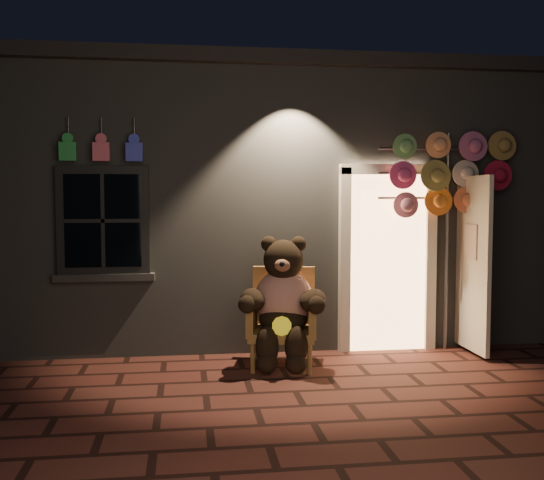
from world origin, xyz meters
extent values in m
plane|color=#4D241D|center=(0.00, 0.00, 0.00)|extent=(60.00, 60.00, 0.00)
cube|color=slate|center=(0.00, 4.00, 1.65)|extent=(7.00, 5.00, 3.30)
cube|color=black|center=(0.00, 4.00, 3.38)|extent=(7.30, 5.30, 0.16)
cube|color=black|center=(-1.90, 1.46, 1.55)|extent=(1.00, 0.10, 1.20)
cube|color=black|center=(-1.90, 1.43, 1.55)|extent=(0.82, 0.06, 1.02)
cube|color=slate|center=(-1.90, 1.46, 0.92)|extent=(1.10, 0.14, 0.08)
cube|color=#F6B76E|center=(1.35, 1.48, 1.05)|extent=(0.92, 0.10, 2.10)
cube|color=beige|center=(0.83, 1.44, 1.05)|extent=(0.12, 0.12, 2.20)
cube|color=beige|center=(1.87, 1.44, 1.05)|extent=(0.12, 0.12, 2.20)
cube|color=beige|center=(1.35, 1.44, 2.13)|extent=(1.16, 0.12, 0.12)
cube|color=beige|center=(2.25, 1.10, 1.05)|extent=(0.05, 0.80, 2.00)
cube|color=green|center=(-2.25, 1.38, 2.30)|extent=(0.18, 0.07, 0.20)
cylinder|color=#59595E|center=(-2.25, 1.44, 2.55)|extent=(0.02, 0.02, 0.25)
cube|color=#D5586B|center=(-1.90, 1.38, 2.30)|extent=(0.18, 0.07, 0.20)
cylinder|color=#59595E|center=(-1.90, 1.44, 2.55)|extent=(0.02, 0.02, 0.25)
cube|color=#363FBF|center=(-1.55, 1.38, 2.30)|extent=(0.18, 0.07, 0.20)
cylinder|color=#59595E|center=(-1.55, 1.44, 2.55)|extent=(0.02, 0.02, 0.25)
cube|color=#AC7E42|center=(0.01, 0.87, 0.36)|extent=(0.80, 0.76, 0.10)
cube|color=#AC7E42|center=(0.07, 1.15, 0.70)|extent=(0.68, 0.22, 0.68)
cube|color=#AC7E42|center=(-0.31, 0.92, 0.56)|extent=(0.20, 0.59, 0.39)
cube|color=#AC7E42|center=(0.32, 0.78, 0.56)|extent=(0.20, 0.59, 0.39)
cylinder|color=#AC7E42|center=(-0.33, 0.66, 0.16)|extent=(0.05, 0.05, 0.31)
cylinder|color=#AC7E42|center=(0.24, 0.54, 0.16)|extent=(0.05, 0.05, 0.31)
cylinder|color=#AC7E42|center=(-0.22, 1.20, 0.16)|extent=(0.05, 0.05, 0.31)
cylinder|color=#AC7E42|center=(0.35, 1.08, 0.16)|extent=(0.05, 0.05, 0.31)
ellipsoid|color=red|center=(0.03, 0.91, 0.71)|extent=(0.72, 0.62, 0.66)
ellipsoid|color=black|center=(0.01, 0.84, 0.52)|extent=(0.60, 0.54, 0.31)
sphere|color=black|center=(0.02, 0.86, 1.15)|extent=(0.50, 0.50, 0.43)
sphere|color=black|center=(-0.13, 0.92, 1.32)|extent=(0.17, 0.17, 0.17)
sphere|color=black|center=(0.18, 0.86, 1.32)|extent=(0.17, 0.17, 0.17)
ellipsoid|color=#905B41|center=(-0.02, 0.67, 1.11)|extent=(0.19, 0.15, 0.13)
ellipsoid|color=black|center=(-0.32, 0.78, 0.74)|extent=(0.30, 0.46, 0.24)
ellipsoid|color=black|center=(0.29, 0.65, 0.74)|extent=(0.43, 0.49, 0.24)
ellipsoid|color=black|center=(-0.19, 0.60, 0.30)|extent=(0.24, 0.24, 0.41)
ellipsoid|color=black|center=(0.10, 0.54, 0.30)|extent=(0.24, 0.24, 0.41)
sphere|color=black|center=(-0.20, 0.54, 0.13)|extent=(0.22, 0.22, 0.22)
sphere|color=black|center=(0.09, 0.48, 0.13)|extent=(0.22, 0.22, 0.22)
cylinder|color=yellow|center=(-0.04, 0.57, 0.50)|extent=(0.22, 0.12, 0.20)
cylinder|color=#59595E|center=(2.05, 1.38, 1.28)|extent=(0.04, 0.04, 2.56)
cylinder|color=#59595E|center=(1.77, 1.36, 2.37)|extent=(1.14, 0.03, 0.03)
cylinder|color=#59595E|center=(1.77, 1.36, 2.08)|extent=(1.14, 0.03, 0.03)
cylinder|color=#59595E|center=(1.77, 1.36, 1.80)|extent=(1.14, 0.03, 0.03)
cylinder|color=#6CA763|center=(1.50, 1.30, 2.41)|extent=(0.32, 0.11, 0.33)
cylinder|color=#F3A06A|center=(1.88, 1.27, 2.41)|extent=(0.32, 0.11, 0.33)
cylinder|color=#C35F91|center=(2.26, 1.24, 2.41)|extent=(0.32, 0.11, 0.33)
cylinder|color=#9F7C3E|center=(2.64, 1.30, 2.41)|extent=(0.32, 0.11, 0.33)
cylinder|color=#F14B92|center=(1.50, 1.27, 2.08)|extent=(0.32, 0.11, 0.33)
cylinder|color=#988B46|center=(1.88, 1.24, 2.08)|extent=(0.32, 0.11, 0.33)
cylinder|color=beige|center=(2.26, 1.30, 2.08)|extent=(0.32, 0.11, 0.33)
cylinder|color=#B41634|center=(2.64, 1.27, 2.08)|extent=(0.32, 0.11, 0.33)
cylinder|color=pink|center=(1.50, 1.24, 1.75)|extent=(0.32, 0.11, 0.33)
cylinder|color=orange|center=(1.88, 1.30, 1.75)|extent=(0.32, 0.11, 0.33)
cylinder|color=#E87B4E|center=(2.26, 1.27, 1.75)|extent=(0.32, 0.11, 0.33)
camera|label=1|loc=(-1.01, -5.74, 1.83)|focal=42.00mm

